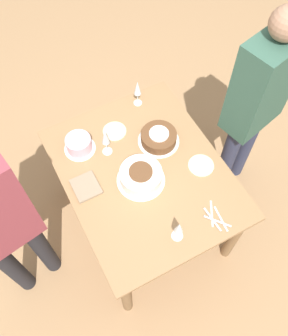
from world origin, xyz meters
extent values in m
plane|color=#A87F56|center=(0.00, 0.00, 0.00)|extent=(12.00, 12.00, 0.00)
cube|color=#9E754C|center=(0.00, 0.00, 0.74)|extent=(1.24, 0.99, 0.03)
cylinder|color=brown|center=(-0.54, -0.42, 0.36)|extent=(0.07, 0.07, 0.73)
cylinder|color=brown|center=(0.54, -0.42, 0.36)|extent=(0.07, 0.07, 0.73)
cylinder|color=brown|center=(-0.54, 0.42, 0.36)|extent=(0.07, 0.07, 0.73)
cylinder|color=brown|center=(0.54, 0.42, 0.36)|extent=(0.07, 0.07, 0.73)
cylinder|color=white|center=(-0.04, 0.04, 0.76)|extent=(0.30, 0.30, 0.01)
cylinder|color=white|center=(-0.04, 0.04, 0.81)|extent=(0.26, 0.26, 0.09)
cylinder|color=brown|center=(-0.04, 0.04, 0.87)|extent=(0.15, 0.15, 0.01)
cylinder|color=white|center=(0.16, -0.20, 0.76)|extent=(0.28, 0.28, 0.01)
cylinder|color=brown|center=(0.16, -0.20, 0.80)|extent=(0.24, 0.24, 0.07)
cylinder|color=white|center=(0.16, -0.20, 0.84)|extent=(0.13, 0.13, 0.01)
cylinder|color=white|center=(0.35, 0.29, 0.76)|extent=(0.21, 0.21, 0.01)
cylinder|color=#E5B2C6|center=(0.35, 0.29, 0.81)|extent=(0.17, 0.17, 0.10)
cylinder|color=silver|center=(0.25, 0.14, 0.76)|extent=(0.06, 0.06, 0.00)
cylinder|color=silver|center=(0.25, 0.14, 0.82)|extent=(0.01, 0.01, 0.10)
cone|color=silver|center=(0.25, 0.14, 0.93)|extent=(0.05, 0.05, 0.13)
cylinder|color=silver|center=(0.52, -0.23, 0.76)|extent=(0.06, 0.06, 0.00)
cylinder|color=silver|center=(0.52, -0.23, 0.81)|extent=(0.01, 0.01, 0.10)
cone|color=silver|center=(0.52, -0.23, 0.92)|extent=(0.05, 0.05, 0.12)
cylinder|color=silver|center=(-0.47, 0.03, 0.76)|extent=(0.07, 0.07, 0.00)
cylinder|color=silver|center=(-0.47, 0.03, 0.80)|extent=(0.01, 0.01, 0.08)
cone|color=silver|center=(-0.47, 0.03, 0.89)|extent=(0.05, 0.05, 0.10)
cylinder|color=beige|center=(-0.13, -0.35, 0.76)|extent=(0.17, 0.17, 0.01)
cylinder|color=beige|center=(0.37, 0.03, 0.76)|extent=(0.16, 0.16, 0.01)
cube|color=silver|center=(-0.44, -0.22, 0.76)|extent=(0.15, 0.09, 0.00)
cube|color=silver|center=(-0.50, -0.25, 0.76)|extent=(0.17, 0.03, 0.00)
cube|color=silver|center=(-0.50, -0.22, 0.77)|extent=(0.14, 0.12, 0.00)
cube|color=silver|center=(-0.48, -0.20, 0.77)|extent=(0.17, 0.02, 0.00)
cube|color=gray|center=(0.07, 0.37, 0.77)|extent=(0.17, 0.16, 0.02)
cylinder|color=#2D334C|center=(0.03, -0.91, 0.41)|extent=(0.11, 0.11, 0.81)
cylinder|color=#2D334C|center=(-0.03, -0.70, 0.41)|extent=(0.11, 0.11, 0.81)
cube|color=#335647|center=(0.00, -0.81, 1.15)|extent=(0.31, 0.44, 0.68)
sphere|color=#997056|center=(0.00, -0.81, 1.59)|extent=(0.19, 0.19, 0.19)
cylinder|color=#232328|center=(-0.05, 1.00, 0.41)|extent=(0.11, 0.11, 0.82)
cylinder|color=#232328|center=(-0.01, 0.78, 0.41)|extent=(0.11, 0.11, 0.82)
camera|label=1|loc=(-1.04, 0.55, 2.83)|focal=40.00mm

